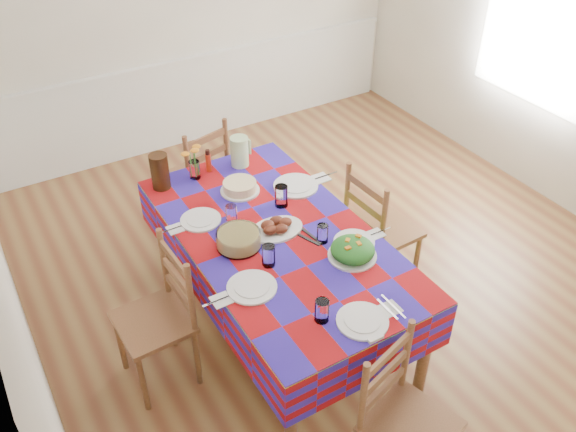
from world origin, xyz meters
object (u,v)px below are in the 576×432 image
object	(u,v)px
meat_platter	(276,227)
chair_near	(403,421)
green_pitcher	(239,151)
chair_far	(199,178)
dining_table	(278,246)
chair_right	(378,231)
tea_pitcher	(160,171)
chair_left	(160,319)

from	to	relation	value
meat_platter	chair_near	world-z (taller)	chair_near
green_pitcher	chair_far	distance (m)	0.64
dining_table	chair_right	world-z (taller)	chair_right
tea_pitcher	chair_near	world-z (taller)	tea_pitcher
green_pitcher	chair_right	xyz separation A→B (m)	(0.66, -0.88, -0.42)
tea_pitcher	chair_near	bearing A→B (deg)	-79.31
dining_table	chair_right	xyz separation A→B (m)	(0.84, -0.00, -0.21)
dining_table	tea_pitcher	size ratio (longest dim) A/B	8.02
chair_far	chair_left	size ratio (longest dim) A/B	1.02
chair_near	chair_left	world-z (taller)	chair_left
green_pitcher	chair_left	xyz separation A→B (m)	(-1.02, -0.88, -0.44)
meat_platter	chair_left	xyz separation A→B (m)	(-0.86, -0.04, -0.35)
chair_near	tea_pitcher	bearing A→B (deg)	84.45
dining_table	meat_platter	bearing A→B (deg)	70.24
meat_platter	chair_near	distance (m)	1.42
chair_near	dining_table	bearing A→B (deg)	73.21
dining_table	chair_left	xyz separation A→B (m)	(-0.84, 0.00, -0.23)
tea_pitcher	chair_right	world-z (taller)	tea_pitcher
dining_table	chair_near	world-z (taller)	chair_near
green_pitcher	meat_platter	bearing A→B (deg)	-101.34
chair_far	chair_left	distance (m)	1.58
chair_right	dining_table	bearing A→B (deg)	87.16
tea_pitcher	chair_right	xyz separation A→B (m)	(1.27, -0.90, -0.44)
green_pitcher	chair_far	bearing A→B (deg)	110.93
chair_far	chair_near	bearing A→B (deg)	74.81
chair_near	chair_right	size ratio (longest dim) A/B	0.95
chair_far	chair_right	bearing A→B (deg)	107.21
meat_platter	green_pitcher	xyz separation A→B (m)	(0.17, 0.84, 0.09)
chair_far	chair_right	size ratio (longest dim) A/B	0.99
meat_platter	chair_near	size ratio (longest dim) A/B	0.36
meat_platter	tea_pitcher	xyz separation A→B (m)	(-0.45, 0.86, 0.10)
chair_far	chair_left	world-z (taller)	chair_far
meat_platter	chair_right	xyz separation A→B (m)	(0.82, -0.04, -0.33)
tea_pitcher	chair_left	bearing A→B (deg)	-114.42
tea_pitcher	chair_far	xyz separation A→B (m)	(0.45, 0.43, -0.44)
tea_pitcher	chair_near	xyz separation A→B (m)	(0.42, -2.23, -0.46)
chair_near	chair_right	xyz separation A→B (m)	(0.85, 1.33, 0.03)
chair_far	tea_pitcher	bearing A→B (deg)	29.32
tea_pitcher	chair_far	distance (m)	0.76
chair_near	chair_far	size ratio (longest dim) A/B	0.96
meat_platter	chair_right	world-z (taller)	chair_right
green_pitcher	tea_pitcher	xyz separation A→B (m)	(-0.62, 0.02, 0.02)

